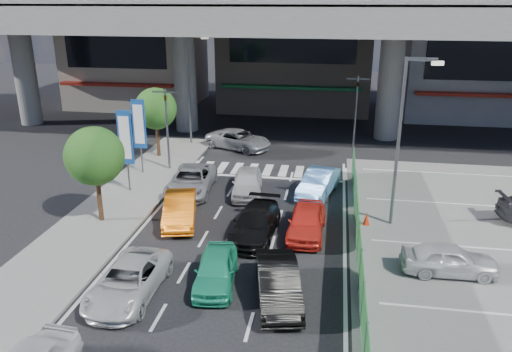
% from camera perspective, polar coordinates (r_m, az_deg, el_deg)
% --- Properties ---
extents(ground, '(120.00, 120.00, 0.00)m').
position_cam_1_polar(ground, '(20.23, -3.82, -11.35)').
color(ground, black).
rests_on(ground, ground).
extents(parking_lot, '(12.00, 28.00, 0.06)m').
position_cam_1_polar(parking_lot, '(22.61, 26.26, -9.88)').
color(parking_lot, slate).
rests_on(parking_lot, ground).
extents(sidewalk_left, '(4.00, 30.00, 0.12)m').
position_cam_1_polar(sidewalk_left, '(25.78, -17.19, -4.90)').
color(sidewalk_left, slate).
rests_on(sidewalk_left, ground).
extents(fence_run, '(0.16, 22.00, 1.80)m').
position_cam_1_polar(fence_run, '(20.27, 11.72, -8.77)').
color(fence_run, '#22632D').
rests_on(fence_run, ground).
extents(expressway, '(64.00, 14.00, 10.75)m').
position_cam_1_polar(expressway, '(39.07, 3.39, 17.34)').
color(expressway, slate).
rests_on(expressway, ground).
extents(building_west, '(12.00, 10.90, 13.00)m').
position_cam_1_polar(building_west, '(52.91, -13.57, 15.04)').
color(building_west, '#ADA08C').
rests_on(building_west, ground).
extents(building_center, '(14.00, 10.90, 15.00)m').
position_cam_1_polar(building_center, '(50.05, 4.73, 16.40)').
color(building_center, gray).
rests_on(building_center, ground).
extents(building_east, '(12.00, 10.90, 12.00)m').
position_cam_1_polar(building_east, '(50.43, 23.52, 13.20)').
color(building_east, gray).
rests_on(building_east, ground).
extents(traffic_light_left, '(1.60, 1.24, 5.20)m').
position_cam_1_polar(traffic_light_left, '(31.29, -10.25, 7.50)').
color(traffic_light_left, '#595B60').
rests_on(traffic_light_left, ground).
extents(traffic_light_right, '(1.60, 1.24, 5.20)m').
position_cam_1_polar(traffic_light_right, '(36.44, 11.46, 9.16)').
color(traffic_light_right, '#595B60').
rests_on(traffic_light_right, ground).
extents(street_lamp_right, '(1.65, 0.22, 8.00)m').
position_cam_1_polar(street_lamp_right, '(23.73, 16.52, 5.14)').
color(street_lamp_right, '#595B60').
rests_on(street_lamp_right, ground).
extents(street_lamp_left, '(1.65, 0.22, 8.00)m').
position_cam_1_polar(street_lamp_left, '(36.79, -7.44, 10.80)').
color(street_lamp_left, '#595B60').
rests_on(street_lamp_left, ground).
extents(signboard_near, '(0.80, 0.14, 4.70)m').
position_cam_1_polar(signboard_near, '(28.25, -14.70, 4.01)').
color(signboard_near, '#595B60').
rests_on(signboard_near, ground).
extents(signboard_far, '(0.80, 0.14, 4.70)m').
position_cam_1_polar(signboard_far, '(31.06, -13.21, 5.55)').
color(signboard_far, '#595B60').
rests_on(signboard_far, ground).
extents(tree_near, '(2.80, 2.80, 4.80)m').
position_cam_1_polar(tree_near, '(24.63, -17.97, 2.16)').
color(tree_near, '#382314').
rests_on(tree_near, ground).
extents(tree_far, '(2.80, 2.80, 4.80)m').
position_cam_1_polar(tree_far, '(34.24, -11.38, 7.54)').
color(tree_far, '#382314').
rests_on(tree_far, ground).
extents(sedan_white_mid_left, '(2.16, 4.59, 1.27)m').
position_cam_1_polar(sedan_white_mid_left, '(19.28, -14.35, -11.51)').
color(sedan_white_mid_left, silver).
rests_on(sedan_white_mid_left, ground).
extents(taxi_teal_mid, '(1.88, 3.85, 1.26)m').
position_cam_1_polar(taxi_teal_mid, '(19.46, -4.61, -10.58)').
color(taxi_teal_mid, '#22A87B').
rests_on(taxi_teal_mid, ground).
extents(hatch_black_mid_right, '(2.30, 4.40, 1.38)m').
position_cam_1_polar(hatch_black_mid_right, '(18.47, 2.55, -12.14)').
color(hatch_black_mid_right, black).
rests_on(hatch_black_mid_right, ground).
extents(taxi_orange_left, '(2.43, 4.42, 1.38)m').
position_cam_1_polar(taxi_orange_left, '(24.65, -8.69, -3.75)').
color(taxi_orange_left, orange).
rests_on(taxi_orange_left, ground).
extents(sedan_black_mid, '(2.11, 4.64, 1.32)m').
position_cam_1_polar(sedan_black_mid, '(22.97, -0.07, -5.42)').
color(sedan_black_mid, black).
rests_on(sedan_black_mid, ground).
extents(taxi_orange_right, '(1.75, 4.10, 1.38)m').
position_cam_1_polar(taxi_orange_right, '(23.22, 5.81, -5.15)').
color(taxi_orange_right, red).
rests_on(taxi_orange_right, ground).
extents(wagon_silver_front_left, '(2.62, 5.11, 1.38)m').
position_cam_1_polar(wagon_silver_front_left, '(28.29, -7.41, -0.52)').
color(wagon_silver_front_left, gray).
rests_on(wagon_silver_front_left, ground).
extents(sedan_white_front_mid, '(2.14, 4.23, 1.38)m').
position_cam_1_polar(sedan_white_front_mid, '(27.76, -0.99, -0.76)').
color(sedan_white_front_mid, silver).
rests_on(sedan_white_front_mid, ground).
extents(kei_truck_front_right, '(2.41, 4.42, 1.38)m').
position_cam_1_polar(kei_truck_front_right, '(27.96, 7.17, -0.76)').
color(kei_truck_front_right, '#6098E1').
rests_on(kei_truck_front_right, ground).
extents(crossing_wagon_silver, '(5.37, 4.04, 1.36)m').
position_cam_1_polar(crossing_wagon_silver, '(36.24, -2.00, 4.18)').
color(crossing_wagon_silver, gray).
rests_on(crossing_wagon_silver, ground).
extents(parked_sedan_white, '(3.75, 1.60, 1.26)m').
position_cam_1_polar(parked_sedan_white, '(21.36, 21.20, -8.86)').
color(parked_sedan_white, silver).
rests_on(parked_sedan_white, parking_lot).
extents(traffic_cone, '(0.43, 0.43, 0.63)m').
position_cam_1_polar(traffic_cone, '(24.69, 12.52, -4.77)').
color(traffic_cone, red).
rests_on(traffic_cone, parking_lot).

